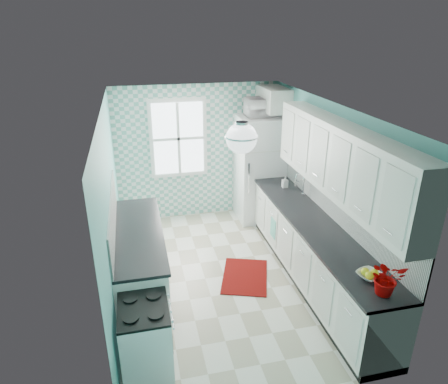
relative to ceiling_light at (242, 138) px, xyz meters
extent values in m
cube|color=white|center=(0.00, 0.80, -2.33)|extent=(3.00, 4.40, 0.02)
cube|color=white|center=(0.00, 0.80, 0.19)|extent=(3.00, 4.40, 0.02)
cube|color=#5DB7B1|center=(0.00, 3.01, -1.07)|extent=(3.00, 0.02, 2.50)
cube|color=#5DB7B1|center=(0.00, -1.41, -1.07)|extent=(3.00, 0.02, 2.50)
cube|color=#5DB7B1|center=(-1.51, 0.80, -1.07)|extent=(0.02, 4.40, 2.50)
cube|color=#5DB7B1|center=(1.51, 0.80, -1.07)|extent=(0.02, 4.40, 2.50)
cube|color=#65AFA1|center=(0.00, 2.99, -1.07)|extent=(3.00, 0.01, 2.50)
cube|color=white|center=(-0.35, 2.96, -0.77)|extent=(1.04, 0.05, 1.44)
cube|color=white|center=(-0.35, 2.95, -0.77)|extent=(0.90, 0.02, 1.30)
cube|color=white|center=(1.49, 0.40, -1.13)|extent=(0.02, 3.60, 0.51)
cube|color=white|center=(-1.49, 0.73, -1.13)|extent=(0.02, 2.15, 0.51)
cube|color=white|center=(1.33, 0.20, -0.42)|extent=(0.33, 3.20, 0.90)
cube|color=white|center=(1.30, 2.63, -0.07)|extent=(0.40, 0.74, 0.40)
cylinder|color=silver|center=(0.00, 0.00, 0.16)|extent=(0.14, 0.14, 0.04)
cylinder|color=silver|center=(0.00, 0.00, 0.09)|extent=(0.02, 0.02, 0.12)
sphere|color=white|center=(0.00, 0.00, 0.00)|extent=(0.34, 0.34, 0.34)
cube|color=white|center=(1.20, 0.40, -1.87)|extent=(0.60, 3.60, 0.90)
cube|color=black|center=(1.19, 0.40, -1.40)|extent=(0.63, 3.60, 0.04)
cube|color=white|center=(-1.20, 0.73, -1.87)|extent=(0.60, 2.15, 0.90)
cube|color=black|center=(-1.19, 0.73, -1.40)|extent=(0.63, 2.15, 0.04)
cube|color=white|center=(1.11, 2.61, -1.35)|extent=(0.85, 0.80, 1.95)
cube|color=silver|center=(1.11, 2.21, -0.90)|extent=(0.83, 0.01, 0.02)
cube|color=silver|center=(0.75, 2.19, -0.66)|extent=(0.03, 0.03, 0.30)
cube|color=silver|center=(0.75, 2.19, -1.35)|extent=(0.03, 0.03, 0.54)
cube|color=white|center=(-1.20, -0.66, -1.92)|extent=(0.52, 0.65, 0.77)
cube|color=black|center=(-1.20, -0.66, -1.54)|extent=(0.52, 0.65, 0.03)
cube|color=black|center=(-0.94, -0.66, -1.88)|extent=(0.01, 0.43, 0.26)
cube|color=silver|center=(1.20, 1.31, -1.40)|extent=(0.54, 0.45, 0.12)
cylinder|color=silver|center=(1.39, 1.31, -1.20)|extent=(0.02, 0.02, 0.30)
torus|color=silver|center=(1.32, 1.31, -1.01)|extent=(0.16, 0.02, 0.16)
cube|color=maroon|center=(0.29, 0.71, -2.32)|extent=(0.91, 1.08, 0.01)
cube|color=teal|center=(0.89, 1.22, -1.84)|extent=(0.03, 0.21, 0.32)
imported|color=white|center=(1.20, -0.90, -1.35)|extent=(0.33, 0.33, 0.06)
imported|color=red|center=(1.20, -1.17, -1.20)|extent=(0.37, 0.33, 0.37)
imported|color=#AEC0C4|center=(1.25, 1.73, -1.29)|extent=(0.09, 0.09, 0.20)
imported|color=white|center=(1.11, 2.61, -0.21)|extent=(0.61, 0.43, 0.32)
camera|label=1|loc=(-1.14, -4.04, 1.14)|focal=32.00mm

